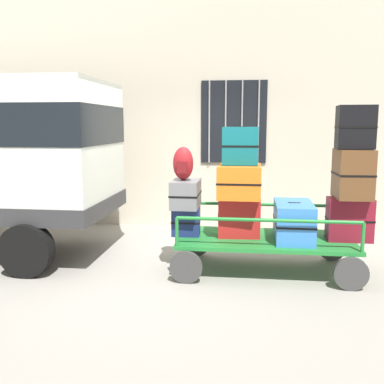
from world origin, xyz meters
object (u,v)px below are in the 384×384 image
object	(u,v)px
backpack	(183,164)
suitcase_midright_middle	(353,174)
luggage_cart	(265,243)
suitcase_midright_bottom	(349,219)
suitcase_left_bottom	(186,221)
suitcase_midleft_middle	(239,181)
suitcase_midleft_top	(240,146)
suitcase_midright_top	(355,127)
suitcase_left_middle	(186,194)
suitcase_center_bottom	(294,221)
suitcase_midleft_bottom	(239,217)

from	to	relation	value
backpack	suitcase_midright_middle	bearing A→B (deg)	-0.36
luggage_cart	suitcase_midright_bottom	bearing A→B (deg)	0.34
suitcase_left_bottom	suitcase_midleft_middle	bearing A→B (deg)	-3.11
suitcase_midleft_middle	suitcase_midleft_top	distance (m)	0.46
luggage_cart	suitcase_midright_middle	bearing A→B (deg)	-2.06
suitcase_left_bottom	suitcase_midright_top	size ratio (longest dim) A/B	0.73
suitcase_left_middle	suitcase_midright_top	xyz separation A→B (m)	(2.14, -0.02, 0.89)
suitcase_left_middle	suitcase_midright_top	bearing A→B (deg)	-0.63
luggage_cart	suitcase_left_bottom	size ratio (longest dim) A/B	6.03
suitcase_midleft_middle	suitcase_midright_top	xyz separation A→B (m)	(1.43, -0.01, 0.70)
suitcase_left_bottom	suitcase_midright_bottom	size ratio (longest dim) A/B	0.69
suitcase_center_bottom	suitcase_midright_middle	size ratio (longest dim) A/B	1.37
suitcase_left_bottom	backpack	size ratio (longest dim) A/B	0.90
luggage_cart	suitcase_left_bottom	world-z (taller)	suitcase_left_bottom
suitcase_left_bottom	suitcase_midright_middle	world-z (taller)	suitcase_midright_middle
luggage_cart	suitcase_midleft_top	world-z (taller)	suitcase_midleft_top
suitcase_midright_middle	suitcase_midleft_middle	bearing A→B (deg)	179.07
suitcase_left_bottom	suitcase_left_middle	size ratio (longest dim) A/B	0.66
suitcase_left_middle	backpack	world-z (taller)	backpack
suitcase_midright_middle	suitcase_midright_top	world-z (taller)	suitcase_midright_top
suitcase_midright_middle	backpack	world-z (taller)	backpack
suitcase_midleft_middle	backpack	bearing A→B (deg)	-179.27
luggage_cart	suitcase_center_bottom	bearing A→B (deg)	-5.62
suitcase_midleft_bottom	suitcase_midright_middle	xyz separation A→B (m)	(1.43, -0.06, 0.61)
suitcase_midleft_top	backpack	xyz separation A→B (m)	(-0.75, -0.01, -0.24)
suitcase_center_bottom	suitcase_midleft_top	bearing A→B (deg)	178.60
suitcase_center_bottom	suitcase_midleft_bottom	bearing A→B (deg)	175.12
luggage_cart	suitcase_left_middle	size ratio (longest dim) A/B	3.96
suitcase_midleft_bottom	suitcase_midright_bottom	xyz separation A→B (m)	(1.43, -0.02, 0.01)
suitcase_midright_middle	suitcase_left_middle	bearing A→B (deg)	179.00
suitcase_left_bottom	suitcase_midright_top	world-z (taller)	suitcase_midright_top
suitcase_center_bottom	suitcase_midright_bottom	distance (m)	0.72
suitcase_midleft_top	suitcase_center_bottom	world-z (taller)	suitcase_midleft_top
suitcase_midright_middle	luggage_cart	bearing A→B (deg)	177.94
suitcase_left_middle	suitcase_midright_top	size ratio (longest dim) A/B	1.11
suitcase_midright_top	backpack	xyz separation A→B (m)	(-2.17, -0.00, -0.48)
suitcase_left_bottom	suitcase_left_middle	bearing A→B (deg)	-90.00
luggage_cart	suitcase_midleft_middle	bearing A→B (deg)	-177.52
suitcase_midleft_middle	suitcase_midright_bottom	distance (m)	1.51
suitcase_center_bottom	backpack	size ratio (longest dim) A/B	1.96
suitcase_left_middle	suitcase_midleft_middle	distance (m)	0.74
luggage_cart	suitcase_center_bottom	world-z (taller)	suitcase_center_bottom
suitcase_midleft_middle	backpack	world-z (taller)	backpack
suitcase_midright_middle	suitcase_midleft_top	bearing A→B (deg)	179.16
luggage_cart	suitcase_midright_bottom	xyz separation A→B (m)	(1.07, 0.01, 0.36)
suitcase_midright_top	backpack	distance (m)	2.23
suitcase_midleft_middle	suitcase_midright_top	bearing A→B (deg)	-0.38
suitcase_midleft_bottom	backpack	world-z (taller)	backpack
suitcase_midleft_top	suitcase_midright_bottom	size ratio (longest dim) A/B	0.86
suitcase_left_bottom	suitcase_midleft_top	xyz separation A→B (m)	(0.71, -0.04, 1.03)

